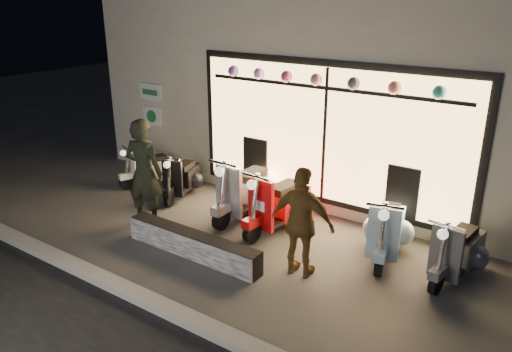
{
  "coord_description": "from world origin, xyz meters",
  "views": [
    {
      "loc": [
        4.69,
        -5.87,
        3.95
      ],
      "look_at": [
        0.22,
        0.6,
        1.05
      ],
      "focal_mm": 35.0,
      "sensor_mm": 36.0,
      "label": 1
    }
  ],
  "objects": [
    {
      "name": "scooter_red",
      "position": [
        0.46,
        1.06,
        0.45
      ],
      "size": [
        0.6,
        1.58,
        1.12
      ],
      "rotation": [
        0.0,
        0.0,
        -0.11
      ],
      "color": "black",
      "rests_on": "ground"
    },
    {
      "name": "scooter_blue",
      "position": [
        2.34,
        1.21,
        0.43
      ],
      "size": [
        0.7,
        1.49,
        1.06
      ],
      "rotation": [
        0.0,
        0.0,
        0.23
      ],
      "color": "black",
      "rests_on": "ground"
    },
    {
      "name": "shop_building",
      "position": [
        0.0,
        4.98,
        2.1
      ],
      "size": [
        10.2,
        6.23,
        4.2
      ],
      "color": "beige",
      "rests_on": "ground"
    },
    {
      "name": "graffiti_barrier",
      "position": [
        -0.14,
        -0.65,
        0.2
      ],
      "size": [
        2.51,
        0.28,
        0.4
      ],
      "primitive_type": "cube",
      "color": "black",
      "rests_on": "ground"
    },
    {
      "name": "ground",
      "position": [
        0.0,
        0.0,
        0.0
      ],
      "size": [
        40.0,
        40.0,
        0.0
      ],
      "primitive_type": "plane",
      "color": "#383533",
      "rests_on": "ground"
    },
    {
      "name": "man",
      "position": [
        -1.6,
        -0.22,
        0.98
      ],
      "size": [
        0.8,
        0.61,
        1.96
      ],
      "primitive_type": "imported",
      "rotation": [
        0.0,
        0.0,
        3.36
      ],
      "color": "black",
      "rests_on": "ground"
    },
    {
      "name": "scooter_cream",
      "position": [
        -3.0,
        1.31,
        0.35
      ],
      "size": [
        0.68,
        1.21,
        0.87
      ],
      "rotation": [
        0.0,
        0.0,
        -0.37
      ],
      "color": "black",
      "rests_on": "ground"
    },
    {
      "name": "scooter_silver",
      "position": [
        -0.35,
        1.2,
        0.47
      ],
      "size": [
        0.53,
        1.63,
        1.18
      ],
      "rotation": [
        0.0,
        0.0,
        -0.0
      ],
      "color": "black",
      "rests_on": "ground"
    },
    {
      "name": "scooter_grey",
      "position": [
        3.45,
        1.17,
        0.4
      ],
      "size": [
        0.57,
        1.4,
        1.0
      ],
      "rotation": [
        0.0,
        0.0,
        -0.14
      ],
      "color": "black",
      "rests_on": "ground"
    },
    {
      "name": "scooter_black",
      "position": [
        -2.03,
        1.22,
        0.37
      ],
      "size": [
        0.66,
        1.3,
        0.93
      ],
      "rotation": [
        0.0,
        0.0,
        0.28
      ],
      "color": "black",
      "rests_on": "ground"
    },
    {
      "name": "kerb",
      "position": [
        0.0,
        -2.0,
        0.06
      ],
      "size": [
        40.0,
        0.25,
        0.12
      ],
      "primitive_type": "cube",
      "color": "slate",
      "rests_on": "ground"
    },
    {
      "name": "woman",
      "position": [
        1.55,
        -0.16,
        0.84
      ],
      "size": [
        1.01,
        0.47,
        1.68
      ],
      "primitive_type": "imported",
      "rotation": [
        0.0,
        0.0,
        3.21
      ],
      "color": "brown",
      "rests_on": "ground"
    }
  ]
}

